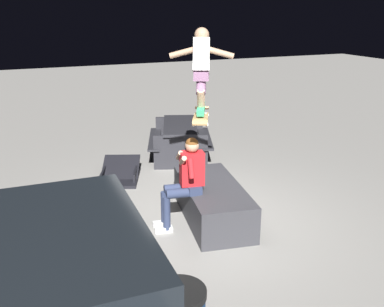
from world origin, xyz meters
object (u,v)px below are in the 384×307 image
at_px(skater_airborne, 201,66).
at_px(kicker_ramp, 120,175).
at_px(ledge_box_main, 212,202).
at_px(picnic_table_back, 180,135).
at_px(skateboard, 201,116).
at_px(person_sitting_on_ledge, 185,178).

bearing_deg(skater_airborne, kicker_ramp, 15.91).
distance_m(ledge_box_main, picnic_table_back, 3.06).
relative_size(skateboard, picnic_table_back, 0.49).
bearing_deg(person_sitting_on_ledge, kicker_ramp, 10.19).
distance_m(ledge_box_main, skateboard, 1.46).
bearing_deg(kicker_ramp, ledge_box_main, -157.41).
height_order(skateboard, picnic_table_back, skateboard).
xyz_separation_m(skater_airborne, kicker_ramp, (2.33, 0.66, -2.32)).
xyz_separation_m(skateboard, picnic_table_back, (3.15, -0.91, -1.20)).
relative_size(person_sitting_on_ledge, kicker_ramp, 1.12).
height_order(skater_airborne, kicker_ramp, skater_airborne).
xyz_separation_m(ledge_box_main, skater_airborne, (-0.12, 0.26, 2.11)).
bearing_deg(kicker_ramp, person_sitting_on_ledge, -169.81).
xyz_separation_m(skater_airborne, picnic_table_back, (3.10, -0.88, -1.89)).
bearing_deg(ledge_box_main, person_sitting_on_ledge, 101.10).
bearing_deg(skater_airborne, person_sitting_on_ledge, 85.59).
bearing_deg(ledge_box_main, kicker_ramp, 22.59).
height_order(skateboard, skater_airborne, skater_airborne).
distance_m(kicker_ramp, picnic_table_back, 1.78).
height_order(person_sitting_on_ledge, skater_airborne, skater_airborne).
relative_size(person_sitting_on_ledge, skater_airborne, 1.24).
relative_size(ledge_box_main, kicker_ramp, 1.54).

